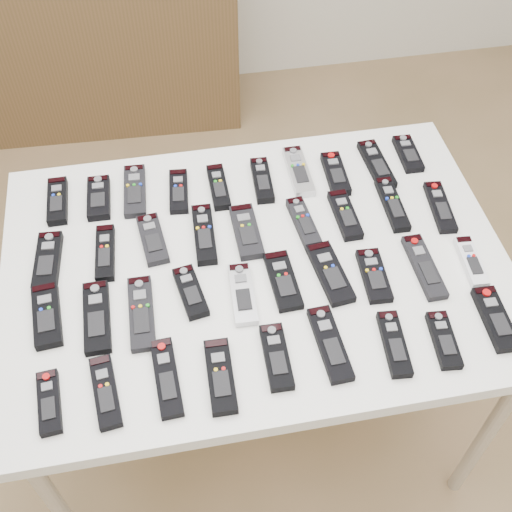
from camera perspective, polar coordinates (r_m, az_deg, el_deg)
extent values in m
plane|color=olive|center=(2.21, -0.03, -15.13)|extent=(4.00, 4.00, 0.00)
cube|color=white|center=(1.61, 0.00, -0.91)|extent=(1.25, 0.88, 0.04)
cylinder|color=beige|center=(1.79, -16.90, -20.90)|extent=(0.04, 0.04, 0.74)
cylinder|color=beige|center=(1.91, 19.79, -14.72)|extent=(0.04, 0.04, 0.74)
cylinder|color=beige|center=(2.17, -16.68, -1.73)|extent=(0.04, 0.04, 0.74)
cylinder|color=beige|center=(2.27, 12.43, 2.29)|extent=(0.04, 0.04, 0.74)
cube|color=#4E3A1F|center=(3.16, -18.43, 17.60)|extent=(1.73, 0.45, 0.86)
cube|color=black|center=(1.80, -17.23, 4.68)|extent=(0.05, 0.16, 0.02)
cube|color=black|center=(1.78, -13.80, 5.04)|extent=(0.06, 0.15, 0.02)
cube|color=black|center=(1.78, -10.72, 5.71)|extent=(0.07, 0.19, 0.02)
cube|color=black|center=(1.76, -6.89, 5.73)|extent=(0.06, 0.16, 0.02)
cube|color=black|center=(1.76, -3.35, 6.14)|extent=(0.05, 0.16, 0.02)
cube|color=black|center=(1.77, 0.55, 6.74)|extent=(0.06, 0.16, 0.02)
cube|color=#B7B7BC|center=(1.80, 3.79, 7.51)|extent=(0.05, 0.19, 0.02)
cube|color=black|center=(1.81, 7.08, 7.26)|extent=(0.06, 0.16, 0.02)
cube|color=black|center=(1.86, 10.66, 8.01)|extent=(0.06, 0.19, 0.02)
cube|color=black|center=(1.91, 13.36, 8.83)|extent=(0.06, 0.15, 0.02)
cube|color=black|center=(1.66, -18.03, -0.43)|extent=(0.07, 0.18, 0.02)
cube|color=black|center=(1.64, -13.26, 0.28)|extent=(0.05, 0.17, 0.02)
cube|color=black|center=(1.65, -9.18, 1.48)|extent=(0.07, 0.17, 0.02)
cube|color=black|center=(1.64, -4.63, 1.94)|extent=(0.06, 0.19, 0.02)
cube|color=black|center=(1.64, -0.85, 2.19)|extent=(0.06, 0.18, 0.02)
cube|color=black|center=(1.67, 4.23, 2.99)|extent=(0.06, 0.17, 0.02)
cube|color=black|center=(1.70, 7.91, 3.64)|extent=(0.05, 0.17, 0.02)
cube|color=black|center=(1.75, 12.01, 4.53)|extent=(0.05, 0.19, 0.02)
cube|color=black|center=(1.77, 16.05, 4.21)|extent=(0.06, 0.18, 0.02)
cube|color=black|center=(1.56, -18.10, -5.05)|extent=(0.07, 0.18, 0.02)
cube|color=black|center=(1.52, -13.96, -5.29)|extent=(0.06, 0.19, 0.02)
cube|color=black|center=(1.51, -10.15, -5.02)|extent=(0.06, 0.20, 0.02)
cube|color=black|center=(1.53, -5.83, -3.21)|extent=(0.07, 0.15, 0.02)
cube|color=#B7B7BC|center=(1.52, -1.20, -3.40)|extent=(0.06, 0.18, 0.02)
cube|color=black|center=(1.54, 2.42, -2.21)|extent=(0.07, 0.17, 0.02)
cube|color=black|center=(1.57, 6.61, -1.53)|extent=(0.08, 0.19, 0.02)
cube|color=black|center=(1.58, 10.44, -1.72)|extent=(0.07, 0.16, 0.02)
cube|color=black|center=(1.62, 14.72, -0.94)|extent=(0.05, 0.20, 0.02)
cube|color=silver|center=(1.66, 18.56, -0.49)|extent=(0.05, 0.16, 0.02)
cube|color=black|center=(1.44, -17.91, -12.28)|extent=(0.06, 0.15, 0.02)
cube|color=black|center=(1.42, -13.23, -11.68)|extent=(0.07, 0.17, 0.02)
cube|color=black|center=(1.41, -7.94, -10.65)|extent=(0.06, 0.19, 0.02)
cube|color=black|center=(1.40, -3.18, -10.62)|extent=(0.06, 0.18, 0.02)
cube|color=black|center=(1.42, 1.83, -8.96)|extent=(0.06, 0.16, 0.02)
cube|color=black|center=(1.45, 6.60, -7.76)|extent=(0.06, 0.20, 0.02)
cube|color=black|center=(1.47, 12.18, -7.64)|extent=(0.06, 0.17, 0.02)
cube|color=black|center=(1.50, 16.35, -7.18)|extent=(0.06, 0.15, 0.02)
cube|color=black|center=(1.57, 20.50, -5.25)|extent=(0.06, 0.17, 0.02)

